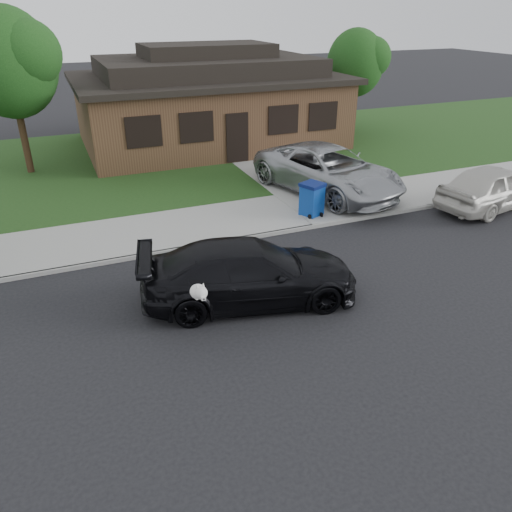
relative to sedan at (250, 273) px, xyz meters
name	(u,v)px	position (x,y,z in m)	size (l,w,h in m)	color
ground	(242,307)	(-0.29, -0.25, -0.75)	(120.00, 120.00, 0.00)	black
sidewalk	(186,227)	(-0.29, 4.75, -0.69)	(60.00, 3.00, 0.12)	gray
curb	(200,246)	(-0.29, 3.25, -0.69)	(60.00, 0.12, 0.12)	gray
lawn	(139,162)	(-0.29, 12.75, -0.68)	(60.00, 13.00, 0.13)	#193814
driveway	(288,165)	(5.71, 9.75, -0.68)	(4.50, 13.00, 0.14)	gray
sedan	(250,273)	(0.00, 0.00, 0.00)	(5.45, 3.12, 1.49)	black
minivan	(328,170)	(5.40, 5.76, 0.23)	(2.77, 6.01, 1.67)	#A2A5A9
white_compact	(494,187)	(10.10, 2.50, 0.02)	(1.81, 4.50, 1.53)	beige
recycling_bin	(312,199)	(3.82, 4.03, -0.07)	(0.87, 0.87, 1.10)	#0D3995
house	(208,101)	(3.71, 14.74, 1.39)	(12.60, 8.60, 4.65)	#422B1C
tree_0	(13,61)	(-4.63, 12.63, 3.73)	(3.78, 3.60, 6.34)	#332114
tree_1	(359,62)	(11.85, 14.15, 2.97)	(3.15, 3.00, 5.25)	#332114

